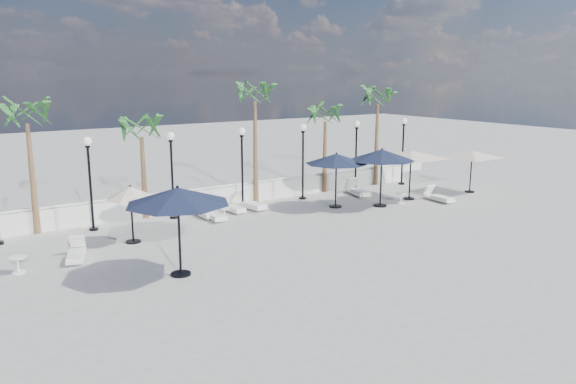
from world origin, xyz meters
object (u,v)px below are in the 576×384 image
lounger_0 (76,254)px  lounger_5 (249,203)px  parasol_navy_right (336,159)px  lounger_2 (203,212)px  lounger_4 (214,214)px  parasol_cream_small (131,193)px  lounger_3 (232,207)px  parasol_navy_mid (382,155)px  lounger_6 (357,191)px  lounger_7 (438,197)px  parasol_cream_sq_b (472,151)px  parasol_cream_sq_a (411,151)px  parasol_navy_left (178,196)px

lounger_0 → lounger_5: size_ratio=0.86×
parasol_navy_right → lounger_2: bearing=162.8°
lounger_4 → parasol_cream_small: parasol_cream_small is taller
lounger_3 → parasol_navy_mid: parasol_navy_mid is taller
lounger_6 → lounger_7: (2.46, -3.35, -0.03)m
lounger_7 → parasol_navy_right: parasol_navy_right is taller
lounger_0 → parasol_navy_right: (12.29, 1.10, 2.12)m
lounger_4 → lounger_7: lounger_7 is taller
parasol_cream_sq_b → lounger_0: bearing=179.5°
lounger_7 → parasol_navy_mid: 3.99m
lounger_5 → parasol_navy_mid: size_ratio=0.65×
parasol_navy_mid → parasol_cream_sq_b: (6.28, -0.26, -0.25)m
lounger_4 → lounger_6: size_ratio=0.85×
lounger_3 → parasol_navy_mid: 7.52m
lounger_2 → parasol_cream_sq_a: bearing=-17.2°
lounger_2 → lounger_7: lounger_7 is taller
lounger_3 → lounger_7: size_ratio=0.95×
lounger_3 → parasol_cream_sq_b: (12.78, -3.27, 2.04)m
lounger_2 → parasol_navy_mid: 8.82m
lounger_0 → lounger_7: (17.40, -0.76, 0.01)m
lounger_6 → parasol_cream_sq_b: parasol_cream_sq_b is taller
lounger_0 → parasol_cream_small: size_ratio=0.79×
parasol_cream_sq_a → lounger_2: bearing=165.8°
lounger_0 → lounger_3: bearing=40.0°
lounger_7 → lounger_6: bearing=129.6°
lounger_5 → parasol_cream_sq_b: bearing=-27.4°
lounger_4 → lounger_6: lounger_6 is taller
lounger_5 → lounger_6: same height
parasol_navy_right → lounger_5: bearing=150.3°
parasol_navy_left → parasol_navy_mid: bearing=16.5°
lounger_0 → parasol_cream_sq_b: (20.50, -0.19, 2.03)m
lounger_2 → parasol_navy_right: parasol_navy_right is taller
lounger_6 → parasol_navy_right: size_ratio=0.69×
lounger_6 → lounger_5: bearing=-170.5°
lounger_6 → parasol_cream_sq_b: bearing=-11.8°
lounger_3 → parasol_navy_mid: (6.50, -3.01, 2.29)m
lounger_5 → parasol_cream_sq_b: (11.82, -3.35, 2.00)m
lounger_0 → lounger_2: (6.21, 2.99, 0.00)m
parasol_navy_mid → lounger_4: bearing=164.1°
lounger_6 → parasol_cream_sq_a: 3.52m
lounger_2 → lounger_4: (0.20, -0.70, -0.00)m
lounger_3 → lounger_5: lounger_5 is taller
lounger_2 → lounger_5: (2.47, 0.18, 0.03)m
lounger_6 → parasol_navy_right: parasol_navy_right is taller
lounger_4 → lounger_5: 2.43m
lounger_3 → lounger_4: bearing=-155.0°
parasol_navy_right → parasol_cream_sq_a: 4.28m
lounger_7 → parasol_navy_left: bearing=-166.5°
parasol_navy_right → lounger_3: bearing=156.6°
lounger_7 → parasol_navy_mid: bearing=168.7°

